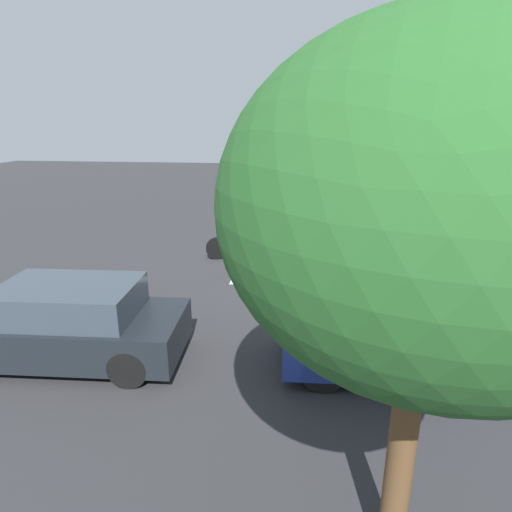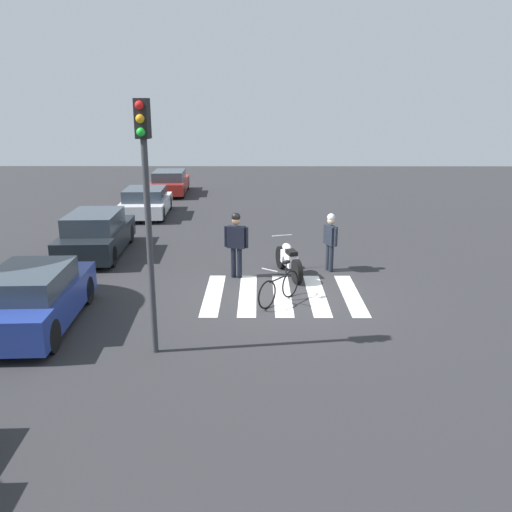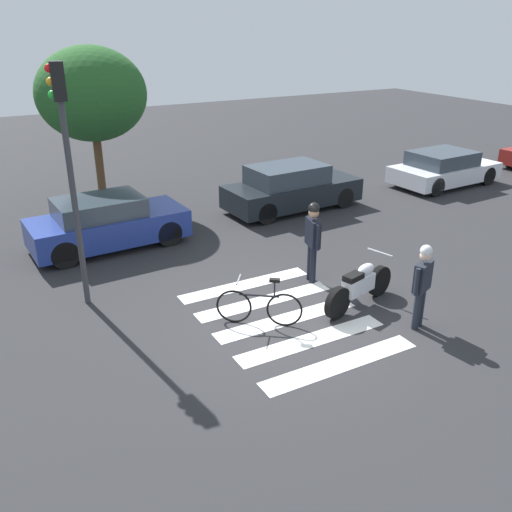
{
  "view_description": "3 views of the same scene",
  "coord_description": "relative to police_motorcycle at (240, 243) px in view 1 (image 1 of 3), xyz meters",
  "views": [
    {
      "loc": [
        -0.36,
        12.32,
        4.17
      ],
      "look_at": [
        0.9,
        1.72,
        0.71
      ],
      "focal_mm": 29.79,
      "sensor_mm": 36.0,
      "label": 1
    },
    {
      "loc": [
        -13.08,
        0.62,
        4.79
      ],
      "look_at": [
        0.77,
        0.69,
        0.83
      ],
      "focal_mm": 37.29,
      "sensor_mm": 36.0,
      "label": 2
    },
    {
      "loc": [
        -5.27,
        -8.22,
        5.58
      ],
      "look_at": [
        -0.16,
        0.98,
        1.06
      ],
      "focal_mm": 38.7,
      "sensor_mm": 36.0,
      "label": 3
    }
  ],
  "objects": [
    {
      "name": "police_motorcycle",
      "position": [
        0.0,
        0.0,
        0.0
      ],
      "size": [
        2.1,
        0.82,
        1.06
      ],
      "color": "black",
      "rests_on": "ground_plane"
    },
    {
      "name": "leaning_bicycle",
      "position": [
        -2.2,
        0.35,
        -0.08
      ],
      "size": [
        1.39,
        1.07,
        1.02
      ],
      "color": "black",
      "rests_on": "ground_plane"
    },
    {
      "name": "crosswalk_stripes",
      "position": [
        -1.62,
        0.25,
        -0.47
      ],
      "size": [
        3.15,
        4.05,
        0.01
      ],
      "color": "silver",
      "rests_on": "ground_plane"
    },
    {
      "name": "car_blue_hatchback",
      "position": [
        -3.72,
        5.82,
        0.2
      ],
      "size": [
        4.1,
        1.9,
        1.38
      ],
      "color": "black",
      "rests_on": "ground_plane"
    },
    {
      "name": "car_black_suv",
      "position": [
        2.23,
        6.2,
        0.21
      ],
      "size": [
        4.43,
        1.96,
        1.44
      ],
      "color": "black",
      "rests_on": "ground_plane"
    },
    {
      "name": "officer_by_motorcycle",
      "position": [
        -0.18,
        1.5,
        0.64
      ],
      "size": [
        0.32,
        0.69,
        1.9
      ],
      "color": "black",
      "rests_on": "ground_plane"
    },
    {
      "name": "traffic_light_pole",
      "position": [
        -4.98,
        2.94,
        2.77
      ],
      "size": [
        0.34,
        0.26,
        4.9
      ],
      "color": "#38383D",
      "rests_on": "ground_plane"
    },
    {
      "name": "officer_on_foot",
      "position": [
        0.47,
        -1.24,
        0.53
      ],
      "size": [
        0.61,
        0.37,
        1.74
      ],
      "color": "#1E232D",
      "rests_on": "ground_plane"
    },
    {
      "name": "street_tree_mid",
      "position": [
        -2.93,
        9.3,
        3.06
      ],
      "size": [
        3.27,
        3.27,
        4.93
      ],
      "color": "brown",
      "rests_on": "ground_plane"
    },
    {
      "name": "ground_plane",
      "position": [
        -1.62,
        0.25,
        -0.47
      ],
      "size": [
        60.0,
        60.0,
        0.0
      ],
      "primitive_type": "plane",
      "color": "#2B2B2D"
    }
  ]
}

